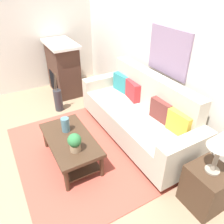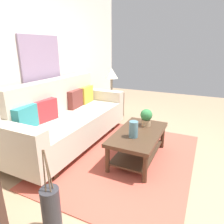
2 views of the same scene
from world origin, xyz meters
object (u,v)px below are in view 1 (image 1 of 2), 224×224
(tabletop_vase, at_px, (65,125))
(couch, at_px, (139,115))
(potted_plant_tabletop, at_px, (75,142))
(throw_pillow_maroon, at_px, (161,110))
(coffee_table, at_px, (71,144))
(side_table, at_px, (206,187))
(throw_pillow_teal, at_px, (122,83))
(throw_pillow_mustard, at_px, (179,123))
(table_lamp, at_px, (223,140))
(fireplace, at_px, (63,68))
(floor_vase, at_px, (58,100))
(throw_pillow_crimson, at_px, (133,91))
(framed_painting, at_px, (168,52))

(tabletop_vase, bearing_deg, couch, 81.32)
(couch, distance_m, potted_plant_tabletop, 1.26)
(throw_pillow_maroon, bearing_deg, coffee_table, -105.51)
(coffee_table, bearing_deg, tabletop_vase, 175.46)
(couch, distance_m, side_table, 1.49)
(throw_pillow_teal, relative_size, throw_pillow_mustard, 1.00)
(tabletop_vase, bearing_deg, side_table, 33.74)
(table_lamp, bearing_deg, throw_pillow_mustard, 164.98)
(throw_pillow_mustard, bearing_deg, table_lamp, -15.02)
(tabletop_vase, relative_size, side_table, 0.39)
(throw_pillow_mustard, bearing_deg, tabletop_vase, -125.32)
(throw_pillow_mustard, distance_m, tabletop_vase, 1.61)
(couch, relative_size, throw_pillow_mustard, 6.56)
(throw_pillow_mustard, relative_size, coffee_table, 0.33)
(fireplace, bearing_deg, potted_plant_tabletop, -15.85)
(floor_vase, bearing_deg, fireplace, 151.54)
(throw_pillow_crimson, distance_m, throw_pillow_mustard, 1.12)
(fireplace, height_order, framed_painting, framed_painting)
(table_lamp, xyz_separation_m, fireplace, (-3.71, -0.43, -0.41))
(throw_pillow_teal, distance_m, throw_pillow_mustard, 1.49)
(side_table, relative_size, framed_painting, 0.68)
(coffee_table, xyz_separation_m, side_table, (1.47, 1.12, -0.03))
(potted_plant_tabletop, relative_size, floor_vase, 0.58)
(framed_painting, bearing_deg, throw_pillow_crimson, -137.53)
(throw_pillow_maroon, relative_size, framed_painting, 0.43)
(throw_pillow_crimson, relative_size, fireplace, 0.31)
(throw_pillow_mustard, bearing_deg, couch, -170.49)
(couch, xyz_separation_m, throw_pillow_crimson, (-0.37, 0.12, 0.25))
(throw_pillow_maroon, bearing_deg, potted_plant_tabletop, -93.75)
(throw_pillow_teal, distance_m, throw_pillow_crimson, 0.37)
(coffee_table, bearing_deg, potted_plant_tabletop, -4.66)
(framed_painting, bearing_deg, fireplace, -156.43)
(throw_pillow_mustard, height_order, coffee_table, throw_pillow_mustard)
(throw_pillow_maroon, bearing_deg, tabletop_vase, -112.94)
(throw_pillow_crimson, distance_m, framed_painting, 0.88)
(throw_pillow_teal, height_order, table_lamp, table_lamp)
(throw_pillow_crimson, relative_size, framed_painting, 0.43)
(couch, xyz_separation_m, throw_pillow_maroon, (0.37, 0.12, 0.25))
(throw_pillow_maroon, bearing_deg, throw_pillow_mustard, 0.00)
(couch, distance_m, floor_vase, 1.76)
(throw_pillow_teal, xyz_separation_m, fireplace, (-1.48, -0.63, -0.09))
(fireplace, xyz_separation_m, framed_painting, (2.23, 0.97, 0.82))
(throw_pillow_crimson, distance_m, table_lamp, 1.89)
(couch, distance_m, tabletop_vase, 1.20)
(throw_pillow_maroon, distance_m, framed_painting, 0.88)
(throw_pillow_mustard, relative_size, tabletop_vase, 1.64)
(framed_painting, bearing_deg, throw_pillow_maroon, -42.47)
(throw_pillow_teal, bearing_deg, potted_plant_tabletop, -52.54)
(throw_pillow_mustard, height_order, tabletop_vase, throw_pillow_mustard)
(framed_painting, bearing_deg, side_table, -19.98)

